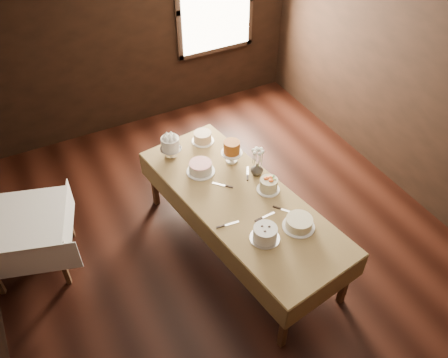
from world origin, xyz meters
TOP-DOWN VIEW (x-y plane):
  - floor at (0.00, 0.00)m, footprint 5.00×6.00m
  - ceiling at (0.00, 0.00)m, footprint 5.00×6.00m
  - wall_back at (0.00, 3.00)m, footprint 5.00×0.02m
  - wall_right at (2.50, 0.00)m, footprint 0.02×6.00m
  - window at (1.30, 2.94)m, footprint 1.10×0.05m
  - display_table at (0.10, -0.00)m, footprint 1.39×2.71m
  - side_table at (-2.01, 0.85)m, footprint 1.08×1.08m
  - cake_meringue at (-0.28, 0.99)m, footprint 0.29×0.29m
  - cake_speckled at (0.16, 1.07)m, footprint 0.27×0.27m
  - cake_lattice at (-0.10, 0.57)m, footprint 0.35×0.35m
  - cake_caramel at (0.30, 0.58)m, footprint 0.25×0.25m
  - cake_flowers at (0.42, -0.03)m, footprint 0.25×0.25m
  - cake_swirl at (0.03, -0.60)m, footprint 0.29×0.29m
  - cake_cream at (0.40, -0.62)m, footprint 0.32×0.32m
  - cake_server_a at (0.22, -0.35)m, footprint 0.24×0.04m
  - cake_server_b at (0.43, -0.40)m, footprint 0.17×0.20m
  - cake_server_c at (-0.02, 0.29)m, footprint 0.18×0.19m
  - cake_server_d at (0.37, 0.34)m, footprint 0.14×0.22m
  - cake_server_e at (-0.16, -0.28)m, footprint 0.24×0.05m
  - flower_vase at (0.44, 0.25)m, footprint 0.19×0.19m
  - flower_bouquet at (0.44, 0.25)m, footprint 0.14×0.14m

SIDE VIEW (x-z plane):
  - floor at x=0.00m, z-range -0.01..0.01m
  - side_table at x=-2.01m, z-range 0.28..1.01m
  - display_table at x=0.10m, z-range 0.34..1.14m
  - cake_server_a at x=0.22m, z-range 0.80..0.81m
  - cake_server_b at x=0.43m, z-range 0.80..0.81m
  - cake_server_c at x=-0.02m, z-range 0.80..0.81m
  - cake_server_d at x=0.37m, z-range 0.80..0.81m
  - cake_server_e at x=-0.16m, z-range 0.80..0.81m
  - cake_cream at x=0.40m, z-range 0.80..0.91m
  - cake_lattice at x=-0.10m, z-range 0.80..0.92m
  - cake_speckled at x=0.16m, z-range 0.80..0.93m
  - cake_flowers at x=0.42m, z-range 0.80..0.94m
  - cake_swirl at x=0.03m, z-range 0.80..0.95m
  - flower_vase at x=0.44m, z-range 0.80..0.95m
  - cake_meringue at x=-0.28m, z-range 0.79..1.06m
  - cake_caramel at x=0.30m, z-range 0.78..1.07m
  - flower_bouquet at x=0.44m, z-range 0.97..1.17m
  - wall_back at x=0.00m, z-range 0.00..2.80m
  - wall_right at x=2.50m, z-range 0.00..2.80m
  - window at x=1.30m, z-range 0.95..2.25m
  - ceiling at x=0.00m, z-range 2.79..2.80m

